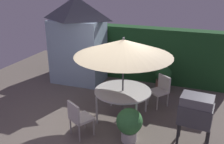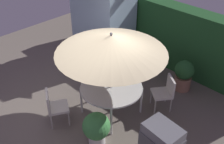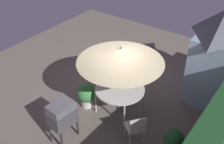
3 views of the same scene
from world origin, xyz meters
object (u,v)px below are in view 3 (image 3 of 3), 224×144
object	(u,v)px
patio_table	(120,90)
potted_plant_by_grill	(86,94)
chair_near_shed	(103,73)
garden_shed	(216,55)
chair_far_side	(136,127)
potted_plant_by_shed	(173,144)
bbq_grill	(62,115)
patio_umbrella	(120,55)

from	to	relation	value
patio_table	potted_plant_by_grill	bearing A→B (deg)	-62.79
patio_table	chair_near_shed	world-z (taller)	chair_near_shed
garden_shed	patio_table	xyz separation A→B (m)	(2.31, -1.94, -0.77)
chair_far_side	potted_plant_by_shed	world-z (taller)	chair_far_side
chair_far_side	potted_plant_by_grill	distance (m)	2.02
bbq_grill	potted_plant_by_shed	xyz separation A→B (m)	(-1.15, 2.63, -0.38)
garden_shed	patio_umbrella	world-z (taller)	garden_shed
potted_plant_by_shed	chair_near_shed	bearing A→B (deg)	-112.99
potted_plant_by_grill	chair_near_shed	bearing A→B (deg)	-167.41
patio_umbrella	potted_plant_by_shed	size ratio (longest dim) A/B	2.80
potted_plant_by_grill	bbq_grill	bearing A→B (deg)	15.15
chair_near_shed	potted_plant_by_shed	distance (m)	3.55
chair_far_side	bbq_grill	bearing A→B (deg)	-57.27
garden_shed	chair_near_shed	size ratio (longest dim) A/B	3.32
garden_shed	bbq_grill	world-z (taller)	garden_shed
patio_table	chair_far_side	bearing A→B (deg)	53.23
patio_umbrella	garden_shed	bearing A→B (deg)	139.99
chair_near_shed	potted_plant_by_grill	world-z (taller)	chair_near_shed
potted_plant_by_shed	potted_plant_by_grill	world-z (taller)	potted_plant_by_shed
chair_near_shed	potted_plant_by_shed	world-z (taller)	chair_near_shed
bbq_grill	chair_far_side	bearing A→B (deg)	122.73
garden_shed	potted_plant_by_shed	xyz separation A→B (m)	(3.01, 0.15, -1.06)
chair_near_shed	chair_far_side	size ratio (longest dim) A/B	1.00
garden_shed	chair_far_side	size ratio (longest dim) A/B	3.32
patio_umbrella	potted_plant_by_grill	size ratio (longest dim) A/B	3.04
garden_shed	potted_plant_by_shed	size ratio (longest dim) A/B	3.41
potted_plant_by_shed	chair_far_side	bearing A→B (deg)	-84.00
garden_shed	patio_table	bearing A→B (deg)	-40.01
chair_near_shed	potted_plant_by_shed	xyz separation A→B (m)	(1.38, 3.26, -0.06)
garden_shed	chair_far_side	world-z (taller)	garden_shed
patio_table	bbq_grill	bearing A→B (deg)	-16.38
garden_shed	patio_table	size ratio (longest dim) A/B	2.02
patio_table	potted_plant_by_grill	size ratio (longest dim) A/B	1.83
patio_table	garden_shed	bearing A→B (deg)	139.99
patio_umbrella	potted_plant_by_shed	xyz separation A→B (m)	(0.70, 2.09, -1.48)
patio_umbrella	chair_far_side	world-z (taller)	patio_umbrella
potted_plant_by_shed	potted_plant_by_grill	bearing A→B (deg)	-94.35
chair_far_side	potted_plant_by_shed	distance (m)	1.02
garden_shed	patio_umbrella	size ratio (longest dim) A/B	1.22
chair_far_side	potted_plant_by_shed	size ratio (longest dim) A/B	1.03
bbq_grill	chair_near_shed	bearing A→B (deg)	-166.01
patio_umbrella	potted_plant_by_grill	world-z (taller)	patio_umbrella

